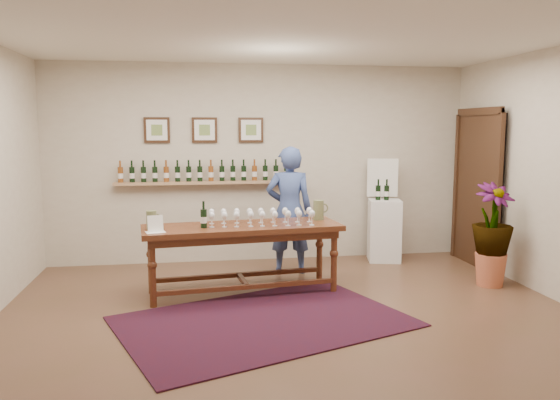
{
  "coord_description": "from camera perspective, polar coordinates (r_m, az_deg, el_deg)",
  "views": [
    {
      "loc": [
        -0.96,
        -5.25,
        1.92
      ],
      "look_at": [
        0.0,
        0.8,
        1.1
      ],
      "focal_mm": 35.0,
      "sensor_mm": 36.0,
      "label": 1
    }
  ],
  "objects": [
    {
      "name": "ground",
      "position": [
        5.68,
        1.3,
        -12.15
      ],
      "size": [
        6.0,
        6.0,
        0.0
      ],
      "primitive_type": "plane",
      "color": "brown",
      "rests_on": "ground"
    },
    {
      "name": "room_shell",
      "position": [
        7.79,
        14.27,
        1.49
      ],
      "size": [
        6.0,
        6.0,
        6.0
      ],
      "color": "beige",
      "rests_on": "ground"
    },
    {
      "name": "rug",
      "position": [
        5.55,
        -1.71,
        -12.56
      ],
      "size": [
        3.2,
        2.67,
        0.01
      ],
      "primitive_type": "cube",
      "rotation": [
        0.0,
        0.0,
        0.36
      ],
      "color": "#4A0D10",
      "rests_on": "ground"
    },
    {
      "name": "tasting_table",
      "position": [
        6.31,
        -3.95,
        -3.7
      ],
      "size": [
        2.33,
        0.95,
        0.8
      ],
      "rotation": [
        0.0,
        0.0,
        0.1
      ],
      "color": "#421E10",
      "rests_on": "ground"
    },
    {
      "name": "table_glasses",
      "position": [
        6.3,
        -1.92,
        -1.75
      ],
      "size": [
        1.33,
        0.36,
        0.18
      ],
      "primitive_type": null,
      "rotation": [
        0.0,
        0.0,
        -0.04
      ],
      "color": "white",
      "rests_on": "tasting_table"
    },
    {
      "name": "table_bottles",
      "position": [
        6.18,
        -8.07,
        -1.48
      ],
      "size": [
        0.3,
        0.22,
        0.3
      ],
      "primitive_type": null,
      "rotation": [
        0.0,
        0.0,
        0.23
      ],
      "color": "black",
      "rests_on": "tasting_table"
    },
    {
      "name": "pitcher_left",
      "position": [
        6.16,
        -13.27,
        -2.05
      ],
      "size": [
        0.16,
        0.16,
        0.21
      ],
      "primitive_type": null,
      "rotation": [
        0.0,
        0.0,
        0.27
      ],
      "color": "#616740",
      "rests_on": "tasting_table"
    },
    {
      "name": "pitcher_right",
      "position": [
        6.63,
        4.04,
        -1.04
      ],
      "size": [
        0.19,
        0.19,
        0.24
      ],
      "primitive_type": null,
      "rotation": [
        0.0,
        0.0,
        0.27
      ],
      "color": "#616740",
      "rests_on": "tasting_table"
    },
    {
      "name": "menu_card",
      "position": [
        5.99,
        -12.9,
        -2.44
      ],
      "size": [
        0.23,
        0.19,
        0.18
      ],
      "primitive_type": "cube",
      "rotation": [
        0.0,
        0.0,
        0.25
      ],
      "color": "white",
      "rests_on": "tasting_table"
    },
    {
      "name": "display_pedestal",
      "position": [
        8.02,
        10.83,
        -3.12
      ],
      "size": [
        0.53,
        0.53,
        0.89
      ],
      "primitive_type": "cube",
      "rotation": [
        0.0,
        0.0,
        -0.22
      ],
      "color": "white",
      "rests_on": "ground"
    },
    {
      "name": "pedestal_bottles",
      "position": [
        7.91,
        10.65,
        0.96
      ],
      "size": [
        0.28,
        0.13,
        0.27
      ],
      "primitive_type": null,
      "rotation": [
        0.0,
        0.0,
        -0.22
      ],
      "color": "black",
      "rests_on": "display_pedestal"
    },
    {
      "name": "info_sign",
      "position": [
        8.07,
        10.66,
        2.31
      ],
      "size": [
        0.44,
        0.12,
        0.61
      ],
      "primitive_type": "cube",
      "rotation": [
        0.0,
        0.0,
        -0.22
      ],
      "color": "white",
      "rests_on": "display_pedestal"
    },
    {
      "name": "potted_plant",
      "position": [
        7.07,
        21.28,
        -3.37
      ],
      "size": [
        0.67,
        0.67,
        1.09
      ],
      "rotation": [
        0.0,
        0.0,
        0.18
      ],
      "color": "#BE613F",
      "rests_on": "ground"
    },
    {
      "name": "person",
      "position": [
        7.17,
        0.97,
        -1.06
      ],
      "size": [
        0.66,
        0.49,
        1.67
      ],
      "primitive_type": "imported",
      "rotation": [
        0.0,
        0.0,
        2.99
      ],
      "color": "#364A81",
      "rests_on": "ground"
    }
  ]
}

